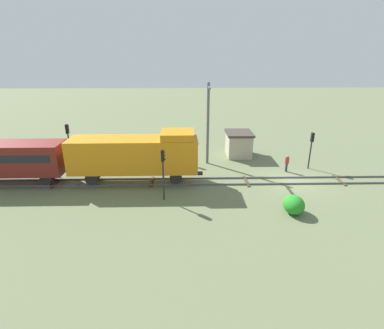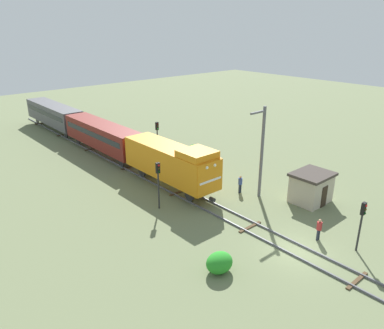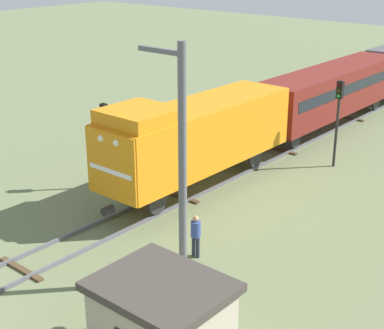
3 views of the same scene
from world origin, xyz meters
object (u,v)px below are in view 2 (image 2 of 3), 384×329
traffic_signal_far (157,134)px  catenary_mast (262,150)px  locomotive (171,161)px  traffic_signal_mid (158,177)px  worker_by_signal (240,183)px  passenger_car_leading (102,134)px  passenger_car_trailing (54,113)px  worker_near_track (319,228)px  traffic_signal_near (362,218)px  relay_hut (311,187)px

traffic_signal_far → catenary_mast: 13.87m
locomotive → traffic_signal_mid: size_ratio=2.78×
worker_by_signal → passenger_car_leading: bearing=51.1°
passenger_car_trailing → worker_by_signal: 33.25m
locomotive → passenger_car_leading: size_ratio=0.83×
locomotive → worker_near_track: size_ratio=6.82×
worker_by_signal → catenary_mast: size_ratio=0.20×
catenary_mast → traffic_signal_far: bearing=95.6°
worker_near_track → worker_by_signal: same height
traffic_signal_near → worker_near_track: (-0.80, 2.54, -1.61)m
relay_hut → traffic_signal_mid: bearing=144.5°
locomotive → relay_hut: bearing=-54.2°
catenary_mast → traffic_signal_near: bearing=-99.7°
traffic_signal_far → relay_hut: traffic_signal_far is taller
traffic_signal_near → catenary_mast: size_ratio=0.45×
locomotive → passenger_car_trailing: 27.94m
traffic_signal_near → catenary_mast: (1.74, 10.19, 1.83)m
locomotive → traffic_signal_near: bearing=-79.2°
traffic_signal_far → worker_near_track: 21.55m
worker_by_signal → traffic_signal_mid: bearing=110.5°
passenger_car_trailing → locomotive: bearing=-90.0°
traffic_signal_near → relay_hut: 7.85m
worker_near_track → catenary_mast: catenary_mast is taller
locomotive → catenary_mast: size_ratio=1.39×
worker_by_signal → traffic_signal_near: bearing=-146.7°
passenger_car_leading → traffic_signal_near: (3.20, -30.18, 0.08)m
worker_near_track → catenary_mast: size_ratio=0.20×
traffic_signal_far → catenary_mast: bearing=-84.4°
passenger_car_leading → traffic_signal_far: (3.60, -6.24, 0.65)m
worker_near_track → passenger_car_trailing: bearing=-108.5°
passenger_car_trailing → relay_hut: (7.50, -38.32, -1.13)m
catenary_mast → worker_by_signal: bearing=114.4°
passenger_car_leading → locomotive: bearing=-90.0°
traffic_signal_mid → traffic_signal_far: size_ratio=0.91×
traffic_signal_near → traffic_signal_mid: (-6.60, 14.25, 0.30)m
catenary_mast → relay_hut: bearing=-55.6°
worker_by_signal → catenary_mast: bearing=-117.4°
locomotive → traffic_signal_near: (3.20, -16.84, -0.17)m
traffic_signal_near → passenger_car_trailing: bearing=94.1°
locomotive → worker_by_signal: 6.78m
traffic_signal_far → catenary_mast: size_ratio=0.55×
traffic_signal_near → relay_hut: traffic_signal_near is taller
locomotive → traffic_signal_near: size_ratio=3.11×
worker_near_track → relay_hut: size_ratio=0.49×
passenger_car_trailing → traffic_signal_far: (3.60, -20.84, 0.65)m
passenger_car_trailing → traffic_signal_mid: (-3.40, -30.53, 0.38)m
locomotive → traffic_signal_mid: (-3.40, -2.59, 0.13)m
locomotive → catenary_mast: (4.94, -6.65, 1.66)m
passenger_car_trailing → worker_near_track: size_ratio=8.24×
locomotive → passenger_car_leading: (0.00, 13.34, -0.25)m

